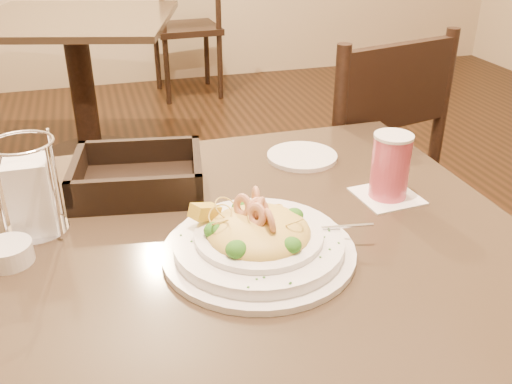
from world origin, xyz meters
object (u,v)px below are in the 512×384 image
object	(u,v)px
dining_chair_near	(355,173)
bread_basket	(139,179)
background_table	(79,65)
main_table	(259,349)
napkin_caddy	(31,194)
side_plate	(302,156)
drink_glass	(390,167)
butter_ramekin	(8,253)
dining_chair_far	(187,23)
pasta_bowl	(258,239)

from	to	relation	value
dining_chair_near	bread_basket	world-z (taller)	dining_chair_near
background_table	dining_chair_near	bearing A→B (deg)	-62.63
main_table	background_table	size ratio (longest dim) A/B	0.81
napkin_caddy	side_plate	bearing A→B (deg)	16.49
drink_glass	napkin_caddy	bearing A→B (deg)	175.18
butter_ramekin	bread_basket	bearing A→B (deg)	41.45
dining_chair_far	butter_ramekin	size ratio (longest dim) A/B	12.64
main_table	napkin_caddy	world-z (taller)	napkin_caddy
pasta_bowl	butter_ramekin	xyz separation A→B (m)	(-0.37, 0.09, -0.01)
background_table	napkin_caddy	world-z (taller)	napkin_caddy
dining_chair_far	side_plate	bearing A→B (deg)	82.63
main_table	background_table	world-z (taller)	same
dining_chair_near	side_plate	size ratio (longest dim) A/B	6.19
bread_basket	butter_ramekin	bearing A→B (deg)	-138.55
dining_chair_near	pasta_bowl	bearing A→B (deg)	39.46
bread_basket	napkin_caddy	distance (m)	0.22
background_table	drink_glass	world-z (taller)	drink_glass
dining_chair_far	butter_ramekin	distance (m)	3.14
background_table	drink_glass	xyz separation A→B (m)	(0.56, -2.06, 0.29)
main_table	drink_glass	size ratio (longest dim) A/B	7.24
pasta_bowl	butter_ramekin	distance (m)	0.38
dining_chair_far	butter_ramekin	world-z (taller)	dining_chair_far
dining_chair_near	side_plate	world-z (taller)	dining_chair_near
napkin_caddy	side_plate	size ratio (longest dim) A/B	1.10
side_plate	pasta_bowl	bearing A→B (deg)	-120.83
drink_glass	bread_basket	world-z (taller)	drink_glass
drink_glass	butter_ramekin	size ratio (longest dim) A/B	1.69
drink_glass	butter_ramekin	distance (m)	0.66
pasta_bowl	drink_glass	xyz separation A→B (m)	(0.29, 0.12, 0.03)
side_plate	butter_ramekin	distance (m)	0.62
drink_glass	butter_ramekin	xyz separation A→B (m)	(-0.66, -0.03, -0.05)
butter_ramekin	dining_chair_near	bearing A→B (deg)	33.95
bread_basket	side_plate	size ratio (longest dim) A/B	1.78
butter_ramekin	pasta_bowl	bearing A→B (deg)	-13.20
dining_chair_far	dining_chair_near	bearing A→B (deg)	89.22
main_table	napkin_caddy	xyz separation A→B (m)	(-0.35, 0.13, 0.30)
background_table	pasta_bowl	bearing A→B (deg)	-82.96
dining_chair_near	bread_basket	distance (m)	0.81
background_table	butter_ramekin	bearing A→B (deg)	-92.85
dining_chair_near	side_plate	distance (m)	0.53
bread_basket	main_table	bearing A→B (deg)	-55.30
side_plate	background_table	bearing A→B (deg)	104.11
napkin_caddy	side_plate	xyz separation A→B (m)	(0.53, 0.16, -0.07)
dining_chair_near	side_plate	xyz separation A→B (m)	(-0.31, -0.35, 0.24)
main_table	bread_basket	size ratio (longest dim) A/B	3.36
drink_glass	dining_chair_far	bearing A→B (deg)	87.18
pasta_bowl	side_plate	xyz separation A→B (m)	(0.20, 0.33, -0.02)
dining_chair_near	dining_chair_far	world-z (taller)	same
dining_chair_far	pasta_bowl	xyz separation A→B (m)	(-0.43, -3.11, 0.27)
pasta_bowl	drink_glass	size ratio (longest dim) A/B	2.70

